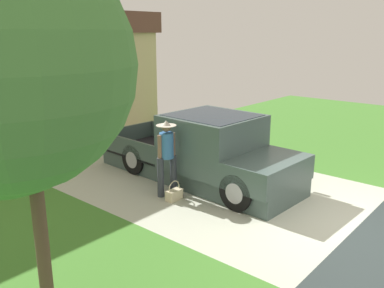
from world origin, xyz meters
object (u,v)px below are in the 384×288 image
object	(u,v)px
handbag	(174,194)
front_yard_tree	(2,70)
person_with_hat	(167,153)
pickup_truck	(209,153)

from	to	relation	value
handbag	front_yard_tree	distance (m)	5.42
person_with_hat	front_yard_tree	size ratio (longest dim) A/B	0.37
person_with_hat	pickup_truck	bearing A→B (deg)	1.87
pickup_truck	handbag	size ratio (longest dim) A/B	12.32
handbag	front_yard_tree	bearing A→B (deg)	-160.83
pickup_truck	handbag	bearing A→B (deg)	8.00
person_with_hat	front_yard_tree	distance (m)	5.19
handbag	pickup_truck	bearing A→B (deg)	5.52
handbag	front_yard_tree	xyz separation A→B (m)	(-4.19, -1.46, 3.11)
pickup_truck	front_yard_tree	size ratio (longest dim) A/B	1.19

